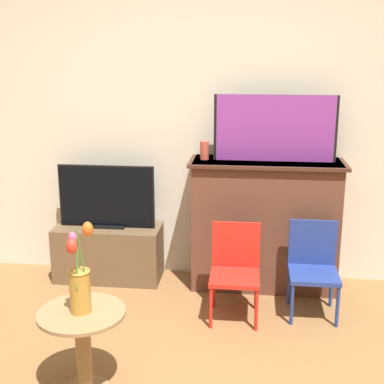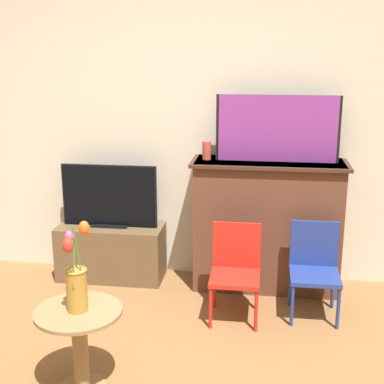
{
  "view_description": "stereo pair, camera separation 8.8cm",
  "coord_description": "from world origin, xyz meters",
  "px_view_note": "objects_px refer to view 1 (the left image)",
  "views": [
    {
      "loc": [
        0.33,
        -2.07,
        1.83
      ],
      "look_at": [
        -0.04,
        1.26,
        0.93
      ],
      "focal_mm": 50.0,
      "sensor_mm": 36.0,
      "label": 1
    },
    {
      "loc": [
        0.42,
        -2.06,
        1.83
      ],
      "look_at": [
        -0.04,
        1.26,
        0.93
      ],
      "focal_mm": 50.0,
      "sensor_mm": 36.0,
      "label": 2
    }
  ],
  "objects_px": {
    "painting": "(275,128)",
    "tv_monitor": "(107,197)",
    "vase_tulips": "(80,282)",
    "chair_blue": "(313,264)",
    "chair_red": "(235,266)"
  },
  "relations": [
    {
      "from": "tv_monitor",
      "to": "chair_red",
      "type": "distance_m",
      "value": 1.2
    },
    {
      "from": "vase_tulips",
      "to": "chair_blue",
      "type": "bearing_deg",
      "value": 39.63
    },
    {
      "from": "painting",
      "to": "tv_monitor",
      "type": "bearing_deg",
      "value": -179.71
    },
    {
      "from": "painting",
      "to": "vase_tulips",
      "type": "bearing_deg",
      "value": -124.51
    },
    {
      "from": "painting",
      "to": "tv_monitor",
      "type": "distance_m",
      "value": 1.42
    },
    {
      "from": "chair_red",
      "to": "chair_blue",
      "type": "bearing_deg",
      "value": 11.14
    },
    {
      "from": "tv_monitor",
      "to": "chair_red",
      "type": "height_order",
      "value": "tv_monitor"
    },
    {
      "from": "tv_monitor",
      "to": "vase_tulips",
      "type": "relative_size",
      "value": 1.53
    },
    {
      "from": "tv_monitor",
      "to": "chair_blue",
      "type": "relative_size",
      "value": 1.17
    },
    {
      "from": "chair_red",
      "to": "vase_tulips",
      "type": "distance_m",
      "value": 1.29
    },
    {
      "from": "tv_monitor",
      "to": "chair_red",
      "type": "xyz_separation_m",
      "value": [
        1.04,
        -0.51,
        -0.32
      ]
    },
    {
      "from": "tv_monitor",
      "to": "vase_tulips",
      "type": "xyz_separation_m",
      "value": [
        0.26,
        -1.5,
        -0.03
      ]
    },
    {
      "from": "tv_monitor",
      "to": "vase_tulips",
      "type": "height_order",
      "value": "vase_tulips"
    },
    {
      "from": "painting",
      "to": "vase_tulips",
      "type": "height_order",
      "value": "painting"
    },
    {
      "from": "painting",
      "to": "chair_blue",
      "type": "height_order",
      "value": "painting"
    }
  ]
}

